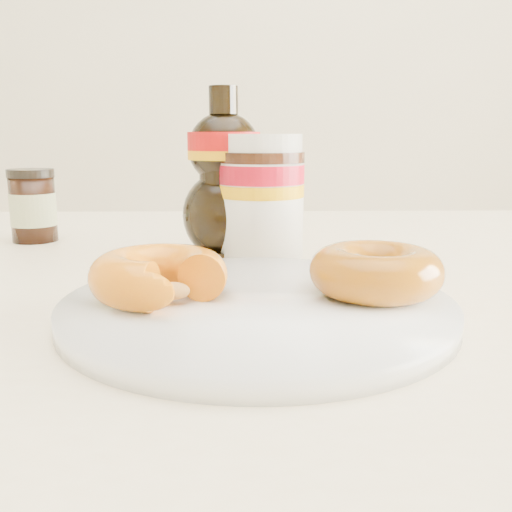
{
  "coord_description": "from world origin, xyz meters",
  "views": [
    {
      "loc": [
        0.05,
        -0.45,
        0.88
      ],
      "look_at": [
        0.06,
        0.0,
        0.79
      ],
      "focal_mm": 40.0,
      "sensor_mm": 36.0,
      "label": 1
    }
  ],
  "objects_px": {
    "nutella_jar": "(261,191)",
    "syrup_bottle": "(224,173)",
    "plate": "(257,307)",
    "donut_whole": "(376,271)",
    "dark_jar": "(33,206)",
    "donut_bitten": "(159,275)",
    "dining_table": "(195,350)"
  },
  "relations": [
    {
      "from": "nutella_jar",
      "to": "syrup_bottle",
      "type": "height_order",
      "value": "syrup_bottle"
    },
    {
      "from": "plate",
      "to": "donut_whole",
      "type": "distance_m",
      "value": 0.09
    },
    {
      "from": "donut_whole",
      "to": "dark_jar",
      "type": "relative_size",
      "value": 1.1
    },
    {
      "from": "donut_whole",
      "to": "syrup_bottle",
      "type": "bearing_deg",
      "value": 118.92
    },
    {
      "from": "nutella_jar",
      "to": "syrup_bottle",
      "type": "distance_m",
      "value": 0.05
    },
    {
      "from": "plate",
      "to": "syrup_bottle",
      "type": "bearing_deg",
      "value": 97.81
    },
    {
      "from": "syrup_bottle",
      "to": "dark_jar",
      "type": "bearing_deg",
      "value": 160.28
    },
    {
      "from": "donut_whole",
      "to": "dark_jar",
      "type": "distance_m",
      "value": 0.47
    },
    {
      "from": "plate",
      "to": "dark_jar",
      "type": "xyz_separation_m",
      "value": [
        -0.27,
        0.31,
        0.04
      ]
    },
    {
      "from": "donut_whole",
      "to": "syrup_bottle",
      "type": "distance_m",
      "value": 0.25
    },
    {
      "from": "donut_whole",
      "to": "nutella_jar",
      "type": "bearing_deg",
      "value": 111.25
    },
    {
      "from": "donut_bitten",
      "to": "syrup_bottle",
      "type": "relative_size",
      "value": 0.55
    },
    {
      "from": "donut_bitten",
      "to": "dark_jar",
      "type": "relative_size",
      "value": 1.11
    },
    {
      "from": "plate",
      "to": "nutella_jar",
      "type": "relative_size",
      "value": 2.15
    },
    {
      "from": "nutella_jar",
      "to": "syrup_bottle",
      "type": "xyz_separation_m",
      "value": [
        -0.04,
        0.01,
        0.02
      ]
    },
    {
      "from": "donut_bitten",
      "to": "donut_whole",
      "type": "height_order",
      "value": "same"
    },
    {
      "from": "dining_table",
      "to": "donut_bitten",
      "type": "height_order",
      "value": "donut_bitten"
    },
    {
      "from": "nutella_jar",
      "to": "plate",
      "type": "bearing_deg",
      "value": -92.26
    },
    {
      "from": "donut_bitten",
      "to": "donut_whole",
      "type": "xyz_separation_m",
      "value": [
        0.16,
        0.01,
        0.0
      ]
    },
    {
      "from": "dining_table",
      "to": "plate",
      "type": "distance_m",
      "value": 0.18
    },
    {
      "from": "dining_table",
      "to": "donut_whole",
      "type": "distance_m",
      "value": 0.23
    },
    {
      "from": "plate",
      "to": "donut_bitten",
      "type": "distance_m",
      "value": 0.07
    },
    {
      "from": "plate",
      "to": "dark_jar",
      "type": "height_order",
      "value": "dark_jar"
    },
    {
      "from": "donut_bitten",
      "to": "nutella_jar",
      "type": "xyz_separation_m",
      "value": [
        0.08,
        0.21,
        0.04
      ]
    },
    {
      "from": "plate",
      "to": "dark_jar",
      "type": "distance_m",
      "value": 0.42
    },
    {
      "from": "donut_whole",
      "to": "syrup_bottle",
      "type": "height_order",
      "value": "syrup_bottle"
    },
    {
      "from": "plate",
      "to": "dark_jar",
      "type": "bearing_deg",
      "value": 131.06
    },
    {
      "from": "donut_bitten",
      "to": "syrup_bottle",
      "type": "bearing_deg",
      "value": 91.66
    },
    {
      "from": "syrup_bottle",
      "to": "dark_jar",
      "type": "xyz_separation_m",
      "value": [
        -0.24,
        0.09,
        -0.05
      ]
    },
    {
      "from": "dark_jar",
      "to": "dining_table",
      "type": "bearing_deg",
      "value": -37.84
    },
    {
      "from": "nutella_jar",
      "to": "dark_jar",
      "type": "height_order",
      "value": "nutella_jar"
    },
    {
      "from": "plate",
      "to": "syrup_bottle",
      "type": "relative_size",
      "value": 1.56
    }
  ]
}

